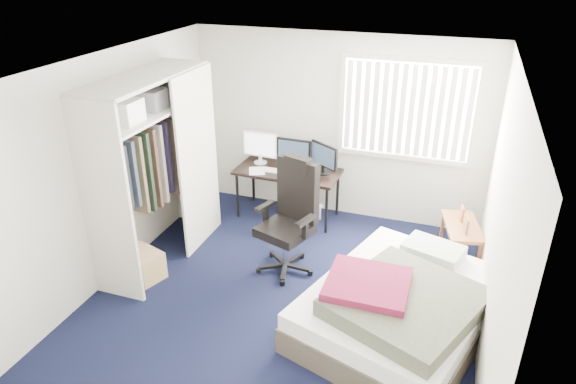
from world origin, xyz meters
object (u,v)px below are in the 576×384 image
Objects in this scene: desk at (288,167)px; bed at (400,306)px; office_chair at (290,228)px; nightstand at (462,230)px.

desk reaches higher than bed.
bed is (1.39, -0.70, -0.23)m from office_chair.
desk is 1.07× the size of office_chair.
nightstand is (2.32, -0.49, -0.28)m from desk.
desk is at bearing 109.70° from office_chair.
nightstand reaches higher than bed.
bed is (-0.50, -1.43, -0.17)m from nightstand.
nightstand is 1.53m from bed.
bed is (1.82, -1.92, -0.45)m from desk.
office_chair reaches higher than bed.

